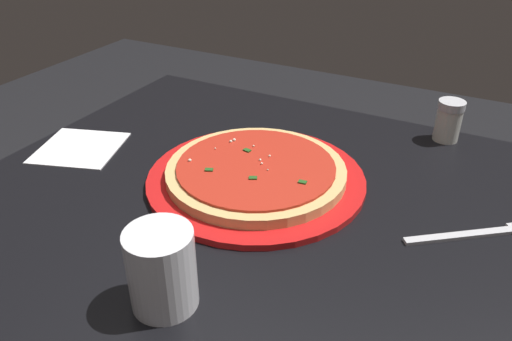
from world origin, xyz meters
TOP-DOWN VIEW (x-y plane):
  - restaurant_table at (0.00, 0.00)m, footprint 0.85×0.73m
  - serving_plate at (-0.01, 0.04)m, footprint 0.34×0.34m
  - pizza at (-0.01, 0.04)m, footprint 0.28×0.28m
  - cup_tall_drink at (0.01, -0.23)m, footprint 0.07×0.07m
  - napkin_folded_right at (-0.34, -0.01)m, footprint 0.17×0.17m
  - fork at (0.31, 0.06)m, footprint 0.16×0.13m
  - parmesan_shaker at (0.22, 0.32)m, footprint 0.05×0.05m

SIDE VIEW (x-z plane):
  - restaurant_table at x=0.00m, z-range 0.20..0.93m
  - napkin_folded_right at x=-0.34m, z-range 0.72..0.73m
  - fork at x=0.31m, z-range 0.72..0.73m
  - serving_plate at x=-0.01m, z-range 0.72..0.73m
  - pizza at x=-0.01m, z-range 0.73..0.76m
  - parmesan_shaker at x=0.22m, z-range 0.73..0.80m
  - cup_tall_drink at x=0.01m, z-range 0.72..0.82m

